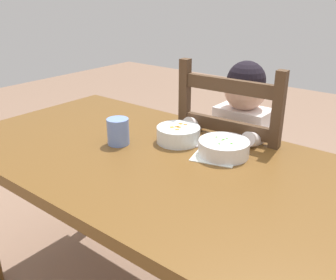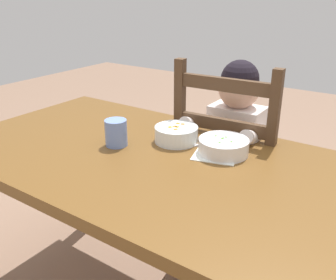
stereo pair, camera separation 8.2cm
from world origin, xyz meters
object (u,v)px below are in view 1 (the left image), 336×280
at_px(child_figure, 238,141).
at_px(bowl_of_peas, 224,148).
at_px(drinking_cup, 118,132).
at_px(dining_table, 147,178).
at_px(dining_chair, 237,177).
at_px(spoon, 183,147).
at_px(bowl_of_carrots, 178,134).

distance_m(child_figure, bowl_of_peas, 0.32).
distance_m(bowl_of_peas, drinking_cup, 0.38).
distance_m(dining_table, dining_chair, 0.49).
xyz_separation_m(dining_chair, child_figure, (-0.00, -0.01, 0.17)).
relative_size(bowl_of_peas, drinking_cup, 1.78).
distance_m(dining_table, bowl_of_peas, 0.29).
relative_size(dining_chair, child_figure, 1.01).
xyz_separation_m(dining_table, dining_chair, (0.13, 0.45, -0.14)).
bearing_deg(spoon, bowl_of_carrots, 143.47).
relative_size(dining_table, bowl_of_carrots, 9.01).
bearing_deg(dining_chair, spoon, -99.00).
bearing_deg(bowl_of_peas, dining_table, -145.52).
height_order(spoon, drinking_cup, drinking_cup).
bearing_deg(bowl_of_carrots, child_figure, 71.72).
bearing_deg(dining_table, child_figure, 74.52).
xyz_separation_m(spoon, drinking_cup, (-0.21, -0.12, 0.04)).
distance_m(dining_table, spoon, 0.17).
bearing_deg(child_figure, bowl_of_peas, -71.73).
height_order(dining_chair, spoon, dining_chair).
relative_size(bowl_of_carrots, drinking_cup, 1.66).
bearing_deg(dining_chair, bowl_of_carrots, -108.57).
bearing_deg(child_figure, spoon, -98.54).
height_order(dining_table, dining_chair, dining_chair).
relative_size(dining_chair, bowl_of_carrots, 6.17).
bearing_deg(spoon, drinking_cup, -150.55).
bearing_deg(dining_table, dining_chair, 74.28).
xyz_separation_m(dining_table, drinking_cup, (-0.13, -0.00, 0.15)).
bearing_deg(dining_table, bowl_of_peas, 34.48).
bearing_deg(dining_chair, dining_table, -105.72).
distance_m(child_figure, bowl_of_carrots, 0.32).
relative_size(bowl_of_carrots, spoon, 1.36).
distance_m(dining_chair, child_figure, 0.17).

